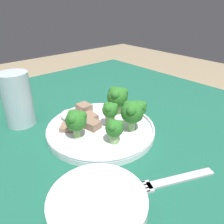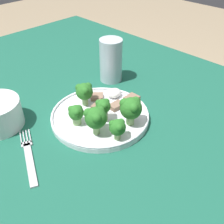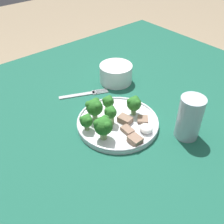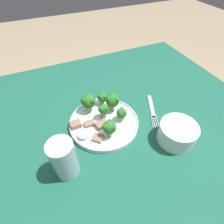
# 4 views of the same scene
# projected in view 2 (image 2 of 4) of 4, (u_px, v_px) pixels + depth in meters

# --- Properties ---
(table) EXTENTS (1.09, 1.18, 0.78)m
(table) POSITION_uv_depth(u_px,v_px,m) (61.00, 136.00, 0.76)
(table) COLOR #195642
(table) RESTS_ON ground_plane
(dinner_plate) EXTENTS (0.24, 0.24, 0.02)m
(dinner_plate) POSITION_uv_depth(u_px,v_px,m) (100.00, 116.00, 0.66)
(dinner_plate) COLOR white
(dinner_plate) RESTS_ON table
(fork) EXTENTS (0.09, 0.17, 0.00)m
(fork) POSITION_uv_depth(u_px,v_px,m) (29.00, 156.00, 0.56)
(fork) COLOR #B2B2B7
(fork) RESTS_ON table
(drinking_glass) EXTENTS (0.07, 0.07, 0.13)m
(drinking_glass) POSITION_uv_depth(u_px,v_px,m) (111.00, 63.00, 0.79)
(drinking_glass) COLOR #B2C1CC
(drinking_glass) RESTS_ON table
(broccoli_floret_near_rim_left) EXTENTS (0.05, 0.05, 0.07)m
(broccoli_floret_near_rim_left) POSITION_uv_depth(u_px,v_px,m) (131.00, 108.00, 0.60)
(broccoli_floret_near_rim_left) COLOR #7FA866
(broccoli_floret_near_rim_left) RESTS_ON dinner_plate
(broccoli_floret_center_left) EXTENTS (0.05, 0.04, 0.06)m
(broccoli_floret_center_left) POSITION_uv_depth(u_px,v_px,m) (84.00, 91.00, 0.67)
(broccoli_floret_center_left) COLOR #7FA866
(broccoli_floret_center_left) RESTS_ON dinner_plate
(broccoli_floret_back_left) EXTENTS (0.04, 0.04, 0.05)m
(broccoli_floret_back_left) POSITION_uv_depth(u_px,v_px,m) (76.00, 113.00, 0.61)
(broccoli_floret_back_left) COLOR #7FA866
(broccoli_floret_back_left) RESTS_ON dinner_plate
(broccoli_floret_front_left) EXTENTS (0.04, 0.04, 0.06)m
(broccoli_floret_front_left) POSITION_uv_depth(u_px,v_px,m) (103.00, 107.00, 0.62)
(broccoli_floret_front_left) COLOR #7FA866
(broccoli_floret_front_left) RESTS_ON dinner_plate
(broccoli_floret_center_back) EXTENTS (0.05, 0.05, 0.07)m
(broccoli_floret_center_back) POSITION_uv_depth(u_px,v_px,m) (95.00, 118.00, 0.57)
(broccoli_floret_center_back) COLOR #7FA866
(broccoli_floret_center_back) RESTS_ON dinner_plate
(broccoli_floret_mid_cluster) EXTENTS (0.04, 0.04, 0.05)m
(broccoli_floret_mid_cluster) POSITION_uv_depth(u_px,v_px,m) (117.00, 127.00, 0.57)
(broccoli_floret_mid_cluster) COLOR #7FA866
(broccoli_floret_mid_cluster) RESTS_ON dinner_plate
(meat_slice_front_slice) EXTENTS (0.04, 0.03, 0.01)m
(meat_slice_front_slice) POSITION_uv_depth(u_px,v_px,m) (116.00, 106.00, 0.67)
(meat_slice_front_slice) COLOR #846651
(meat_slice_front_slice) RESTS_ON dinner_plate
(meat_slice_middle_slice) EXTENTS (0.05, 0.05, 0.01)m
(meat_slice_middle_slice) POSITION_uv_depth(u_px,v_px,m) (97.00, 97.00, 0.71)
(meat_slice_middle_slice) COLOR #846651
(meat_slice_middle_slice) RESTS_ON dinner_plate
(meat_slice_rear_slice) EXTENTS (0.04, 0.03, 0.02)m
(meat_slice_rear_slice) POSITION_uv_depth(u_px,v_px,m) (132.00, 100.00, 0.69)
(meat_slice_rear_slice) COLOR #846651
(meat_slice_rear_slice) RESTS_ON dinner_plate
(meat_slice_edge_slice) EXTENTS (0.04, 0.04, 0.02)m
(meat_slice_edge_slice) POSITION_uv_depth(u_px,v_px,m) (100.00, 107.00, 0.67)
(meat_slice_edge_slice) COLOR #846651
(meat_slice_edge_slice) RESTS_ON dinner_plate
(sauce_dollop) EXTENTS (0.04, 0.04, 0.02)m
(sauce_dollop) POSITION_uv_depth(u_px,v_px,m) (114.00, 93.00, 0.71)
(sauce_dollop) COLOR white
(sauce_dollop) RESTS_ON dinner_plate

